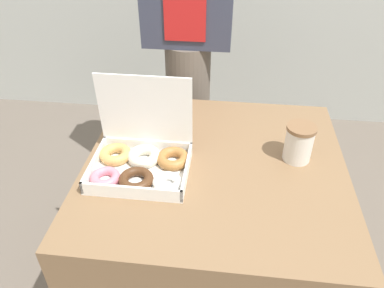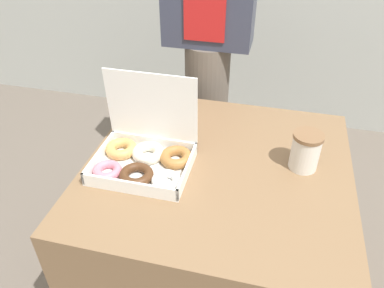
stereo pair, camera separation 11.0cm
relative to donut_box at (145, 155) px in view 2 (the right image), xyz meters
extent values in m
plane|color=#665B51|center=(0.24, 0.06, -0.75)|extent=(14.00, 14.00, 0.00)
cube|color=brown|center=(0.24, 0.06, -0.39)|extent=(0.87, 0.84, 0.71)
cube|color=white|center=(0.00, -0.02, -0.04)|extent=(0.31, 0.24, 0.01)
cube|color=white|center=(-0.15, -0.02, -0.01)|extent=(0.01, 0.24, 0.04)
cube|color=white|center=(0.15, -0.02, -0.01)|extent=(0.01, 0.24, 0.04)
cube|color=white|center=(0.00, -0.14, -0.01)|extent=(0.31, 0.01, 0.04)
cube|color=white|center=(0.00, 0.09, -0.01)|extent=(0.31, 0.01, 0.04)
cube|color=white|center=(0.00, 0.09, 0.13)|extent=(0.31, 0.01, 0.24)
torus|color=pink|center=(-0.10, -0.08, -0.02)|extent=(0.10, 0.10, 0.03)
torus|color=tan|center=(-0.10, 0.03, -0.02)|extent=(0.11, 0.11, 0.03)
torus|color=#4C2D19|center=(0.00, -0.08, -0.02)|extent=(0.12, 0.12, 0.03)
torus|color=silver|center=(0.00, 0.03, -0.02)|extent=(0.13, 0.13, 0.04)
torus|color=white|center=(0.10, -0.08, -0.02)|extent=(0.12, 0.12, 0.03)
torus|color=#A87038|center=(0.10, 0.03, -0.02)|extent=(0.14, 0.14, 0.03)
cylinder|color=silver|center=(0.51, 0.11, 0.02)|extent=(0.09, 0.09, 0.12)
cylinder|color=brown|center=(0.51, 0.11, 0.08)|extent=(0.10, 0.10, 0.01)
cylinder|color=#665B51|center=(0.06, 0.69, -0.31)|extent=(0.21, 0.21, 0.87)
camera|label=1|loc=(0.27, -0.92, 0.75)|focal=35.00mm
camera|label=2|loc=(0.38, -0.90, 0.75)|focal=35.00mm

